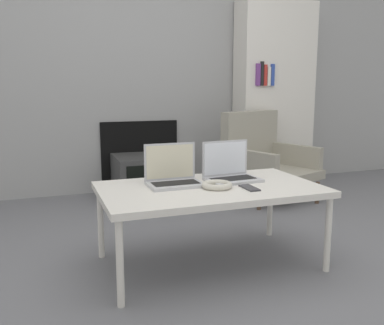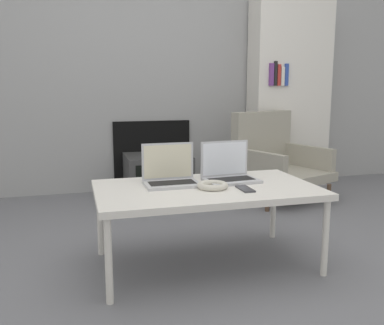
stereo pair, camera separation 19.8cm
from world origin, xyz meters
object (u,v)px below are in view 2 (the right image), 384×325
(headphones, at_px, (213,185))
(armchair, at_px, (274,158))
(laptop_left, at_px, (170,175))
(laptop_right, at_px, (229,172))
(tv, at_px, (158,175))
(phone, at_px, (245,189))

(headphones, xyz_separation_m, armchair, (1.03, 1.32, -0.10))
(laptop_left, xyz_separation_m, armchair, (1.23, 1.16, -0.14))
(laptop_right, relative_size, tv, 0.55)
(headphones, bearing_deg, laptop_left, 140.40)
(laptop_right, bearing_deg, armchair, 48.05)
(laptop_left, xyz_separation_m, laptop_right, (0.36, -0.00, 0.00))
(laptop_left, distance_m, laptop_right, 0.36)
(laptop_left, relative_size, laptop_right, 0.96)
(headphones, bearing_deg, laptop_right, 46.89)
(laptop_right, xyz_separation_m, headphones, (-0.16, -0.17, -0.04))
(laptop_right, distance_m, tv, 1.57)
(phone, bearing_deg, tv, 94.63)
(laptop_right, relative_size, armchair, 0.38)
(laptop_left, distance_m, armchair, 1.70)
(laptop_right, bearing_deg, laptop_left, 175.17)
(headphones, distance_m, armchair, 1.68)
(laptop_left, relative_size, tv, 0.53)
(laptop_left, bearing_deg, laptop_right, -0.71)
(tv, height_order, armchair, armchair)
(headphones, bearing_deg, phone, -24.90)
(laptop_left, relative_size, headphones, 1.81)
(tv, distance_m, armchair, 1.10)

